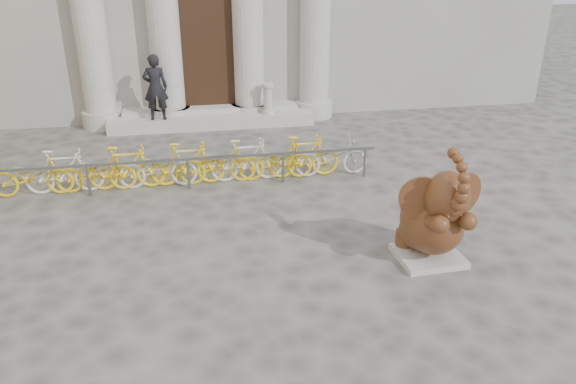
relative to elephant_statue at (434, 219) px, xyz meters
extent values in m
plane|color=#474442|center=(-3.26, -0.86, -0.79)|extent=(80.00, 80.00, 0.00)
cube|color=black|center=(-3.26, 9.06, 1.51)|extent=(2.40, 0.16, 4.00)
cube|color=#A8A59E|center=(-3.26, 8.54, -0.61)|extent=(6.00, 1.20, 0.36)
cube|color=#A8A59E|center=(0.00, 0.04, -0.73)|extent=(1.13, 1.02, 0.11)
ellipsoid|color=black|center=(-0.01, 0.27, -0.35)|extent=(0.95, 0.91, 0.69)
ellipsoid|color=black|center=(0.00, 0.06, -0.05)|extent=(1.10, 1.35, 1.13)
cylinder|color=black|center=(-0.31, 0.40, -0.54)|extent=(0.34, 0.34, 0.28)
cylinder|color=black|center=(0.27, 0.43, -0.54)|extent=(0.34, 0.34, 0.28)
cylinder|color=black|center=(-0.22, -0.39, 0.17)|extent=(0.29, 0.66, 0.43)
cylinder|color=black|center=(0.26, -0.37, 0.17)|extent=(0.29, 0.66, 0.43)
ellipsoid|color=black|center=(0.02, -0.33, 0.56)|extent=(0.77, 0.73, 0.87)
cylinder|color=black|center=(-0.36, -0.22, 0.51)|extent=(0.72, 0.25, 0.74)
cylinder|color=black|center=(0.38, -0.19, 0.51)|extent=(0.71, 0.31, 0.74)
cone|color=beige|center=(-0.10, -0.56, 0.38)|extent=(0.15, 0.26, 0.12)
cone|color=beige|center=(0.16, -0.54, 0.38)|extent=(0.13, 0.26, 0.12)
cube|color=slate|center=(-4.03, 3.83, -0.09)|extent=(8.49, 0.06, 0.06)
cylinder|color=slate|center=(-6.16, 3.83, -0.44)|extent=(0.06, 0.06, 0.70)
cylinder|color=slate|center=(-4.03, 3.83, -0.44)|extent=(0.06, 0.06, 0.70)
cylinder|color=slate|center=(-1.91, 3.83, -0.44)|extent=(0.06, 0.06, 0.70)
cylinder|color=slate|center=(0.01, 3.83, -0.44)|extent=(0.06, 0.06, 0.70)
imported|color=yellow|center=(-7.35, 4.08, -0.29)|extent=(1.70, 0.50, 1.00)
imported|color=beige|center=(-6.69, 4.08, -0.29)|extent=(1.66, 0.47, 1.00)
imported|color=yellow|center=(-6.02, 4.08, -0.29)|extent=(1.70, 0.50, 1.00)
imported|color=yellow|center=(-5.36, 4.08, -0.29)|extent=(1.66, 0.47, 1.00)
imported|color=beige|center=(-4.70, 4.08, -0.29)|extent=(1.70, 0.50, 1.00)
imported|color=yellow|center=(-4.03, 4.08, -0.29)|extent=(1.66, 0.47, 1.00)
imported|color=yellow|center=(-3.37, 4.08, -0.29)|extent=(1.70, 0.50, 1.00)
imported|color=beige|center=(-2.71, 4.08, -0.29)|extent=(1.66, 0.47, 1.00)
imported|color=yellow|center=(-2.04, 4.08, -0.29)|extent=(1.70, 0.50, 1.00)
imported|color=yellow|center=(-1.38, 4.08, -0.29)|extent=(1.66, 0.47, 1.00)
imported|color=beige|center=(-0.72, 4.08, -0.29)|extent=(1.70, 0.50, 1.00)
imported|color=black|center=(-4.81, 8.19, 0.50)|extent=(0.68, 0.45, 1.87)
cylinder|color=#A8A59E|center=(-1.61, 8.24, -0.37)|extent=(0.37, 0.37, 0.11)
cylinder|color=#A8A59E|center=(-1.61, 8.24, -0.02)|extent=(0.26, 0.26, 0.82)
cylinder|color=#A8A59E|center=(-1.61, 8.24, 0.42)|extent=(0.37, 0.37, 0.09)
camera|label=1|loc=(-3.89, -7.83, 4.25)|focal=35.00mm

